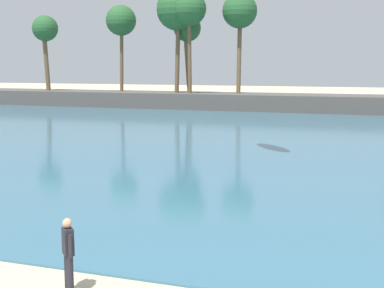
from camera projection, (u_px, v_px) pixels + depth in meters
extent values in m
cube|color=#386B84|center=(336.00, 116.00, 54.71)|extent=(220.00, 89.52, 0.06)
cube|color=#514C47|center=(341.00, 104.00, 59.02)|extent=(99.97, 6.00, 1.80)
cylinder|color=brown|center=(178.00, 51.00, 63.95)|extent=(0.89, 0.81, 9.34)
sphere|color=#285B2D|center=(177.00, 9.00, 63.31)|extent=(4.73, 4.73, 4.73)
cylinder|color=brown|center=(46.00, 60.00, 70.02)|extent=(0.77, 0.83, 7.63)
sphere|color=#285B2D|center=(45.00, 28.00, 69.50)|extent=(3.16, 3.16, 3.16)
cylinder|color=brown|center=(122.00, 56.00, 68.05)|extent=(0.74, 0.77, 8.44)
sphere|color=#285B2D|center=(121.00, 20.00, 67.47)|extent=(3.62, 3.62, 3.62)
cylinder|color=brown|center=(190.00, 51.00, 62.65)|extent=(0.47, 0.86, 9.26)
sphere|color=#285B2D|center=(189.00, 9.00, 62.02)|extent=(3.71, 3.71, 3.71)
cylinder|color=brown|center=(187.00, 60.00, 65.34)|extent=(0.93, 0.70, 7.38)
sphere|color=#285B2D|center=(187.00, 28.00, 64.83)|extent=(3.15, 3.15, 3.15)
cylinder|color=brown|center=(239.00, 52.00, 63.07)|extent=(0.50, 0.88, 9.09)
sphere|color=#285B2D|center=(240.00, 11.00, 62.44)|extent=(3.86, 3.86, 3.86)
cylinder|color=#23232D|center=(68.00, 272.00, 12.39)|extent=(0.15, 0.15, 0.86)
cylinder|color=#23232D|center=(70.00, 275.00, 12.19)|extent=(0.15, 0.15, 0.86)
cube|color=#23232D|center=(68.00, 241.00, 12.19)|extent=(0.38, 0.38, 0.58)
sphere|color=tan|center=(67.00, 223.00, 12.13)|extent=(0.21, 0.21, 0.21)
cylinder|color=#23232D|center=(66.00, 240.00, 12.40)|extent=(0.09, 0.09, 0.50)
cylinder|color=#23232D|center=(70.00, 246.00, 11.99)|extent=(0.09, 0.09, 0.50)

